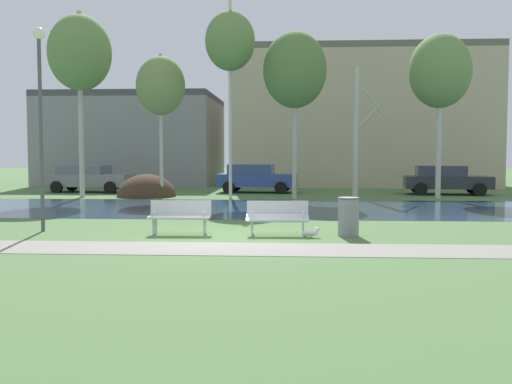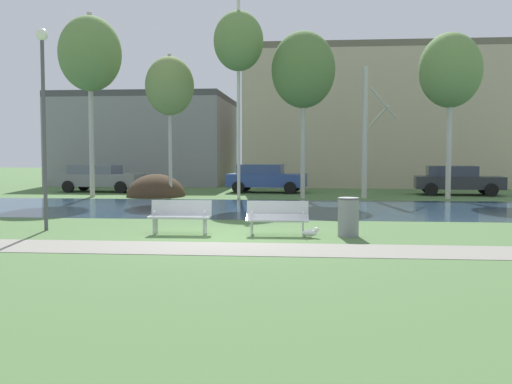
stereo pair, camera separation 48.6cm
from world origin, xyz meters
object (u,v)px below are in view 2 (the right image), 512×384
Objects in this scene: parked_sedan_second_blue at (265,178)px; bench_left at (180,216)px; streetlamp at (43,97)px; parked_hatch_third_dark at (457,180)px; seagull at (310,233)px; parked_van_nearest_grey at (100,178)px; bench_right at (277,217)px; trash_bin at (348,216)px.

bench_left is at bearing -93.32° from parked_sedan_second_blue.
parked_hatch_third_dark is (14.51, 15.27, -2.84)m from streetlamp.
seagull is 0.08× the size of streetlamp.
bench_left is at bearing -63.66° from parked_van_nearest_grey.
parked_sedan_second_blue is at bearing 86.68° from bench_left.
seagull is 8.04m from streetlamp.
streetlamp is at bearing 175.02° from bench_left.
parked_van_nearest_grey is (-10.60, 16.28, 0.31)m from bench_right.
streetlamp is at bearing 173.72° from seagull.
parked_sedan_second_blue reaches higher than bench_left.
parked_van_nearest_grey is 9.02m from parked_sedan_second_blue.
trash_bin is 0.22× the size of parked_hatch_third_dark.
parked_sedan_second_blue is at bearing 98.15° from seagull.
parked_van_nearest_grey reaches higher than bench_right.
parked_sedan_second_blue is at bearing 174.51° from parked_hatch_third_dark.
bench_right is 19.43m from parked_van_nearest_grey.
parked_sedan_second_blue is 9.80m from parked_hatch_third_dark.
streetlamp reaches higher than parked_hatch_third_dark.
trash_bin is 0.18× the size of streetlamp.
streetlamp is 16.75m from parked_van_nearest_grey.
parked_sedan_second_blue reaches higher than bench_right.
bench_right reaches higher than seagull.
trash_bin is 17.01m from parked_sedan_second_blue.
bench_left is 18.93m from parked_hatch_third_dark.
trash_bin is at bearing -4.10° from bench_right.
parked_van_nearest_grey reaches higher than bench_left.
bench_left reaches higher than seagull.
parked_van_nearest_grey is (-8.06, 16.28, 0.31)m from bench_left.
parked_van_nearest_grey is at bearing 116.34° from bench_left.
bench_left and bench_right have the same top height.
bench_left is at bearing 178.30° from trash_bin.
streetlamp is (-8.15, 0.46, 3.11)m from trash_bin.
parked_sedan_second_blue is at bearing 1.64° from parked_van_nearest_grey.
parked_sedan_second_blue is (-1.58, 16.54, 0.33)m from bench_right.
bench_left is 4.95m from streetlamp.
parked_hatch_third_dark is at bearing 65.51° from seagull.
parked_van_nearest_grey is (-12.41, 16.41, 0.27)m from trash_bin.
bench_right is 3.53× the size of seagull.
streetlamp is (-3.80, 0.33, 3.15)m from bench_left.
parked_hatch_third_dark is (7.32, 16.06, 0.64)m from seagull.
seagull is (-0.95, -0.33, -0.38)m from trash_bin.
parked_van_nearest_grey is 18.79m from parked_hatch_third_dark.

